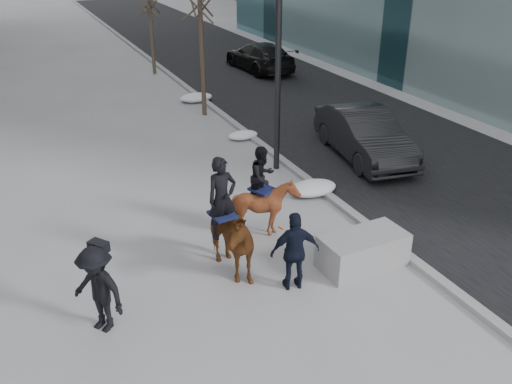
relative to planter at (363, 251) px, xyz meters
name	(u,v)px	position (x,y,z in m)	size (l,w,h in m)	color
ground	(279,276)	(-1.87, 0.40, -0.39)	(120.00, 120.00, 0.00)	gray
road	(321,111)	(5.13, 10.40, -0.38)	(8.00, 90.00, 0.01)	black
curb	(232,122)	(1.13, 10.40, -0.33)	(0.25, 90.00, 0.12)	gray
planter	(363,251)	(0.00, 0.00, 0.00)	(1.93, 0.96, 0.77)	gray
car_near	(364,134)	(3.74, 5.40, 0.40)	(1.67, 4.80, 1.58)	black
car_far	(260,56)	(5.85, 18.04, 0.36)	(2.08, 5.11, 1.48)	black
tree_near	(202,52)	(0.53, 11.91, 2.16)	(1.20, 1.20, 5.09)	#362B20
tree_far	(151,33)	(0.53, 19.68, 1.68)	(1.20, 1.20, 4.13)	#3C3123
mounted_left	(225,233)	(-2.86, 1.03, 0.60)	(1.18, 2.15, 2.65)	#4E2A0F
mounted_right	(264,201)	(-1.37, 2.21, 0.52)	(1.61, 1.69, 2.24)	#4B1F0F
feeder	(295,251)	(-1.77, -0.09, 0.49)	(1.09, 0.96, 1.75)	black
camera_crew	(98,289)	(-5.66, 0.26, 0.50)	(1.20, 1.30, 1.75)	black
lamppost	(281,3)	(0.73, 5.62, 4.61)	(0.25, 1.61, 9.09)	black
snow_piles	(242,133)	(0.83, 8.75, -0.21)	(1.45, 11.11, 0.37)	silver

